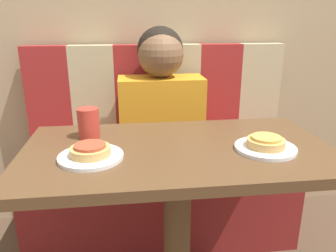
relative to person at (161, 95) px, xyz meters
name	(u,v)px	position (x,y,z in m)	size (l,w,h in m)	color
booth_seat	(162,197)	(0.00, -0.01, -0.57)	(1.39, 0.47, 0.46)	maroon
booth_backrest	(158,98)	(0.00, 0.19, -0.06)	(1.39, 0.08, 0.58)	maroon
dining_table	(178,176)	(0.00, -0.56, -0.17)	(1.05, 0.57, 0.75)	brown
person	(161,95)	(0.00, 0.00, 0.00)	(0.42, 0.25, 0.68)	orange
plate_left	(91,157)	(-0.29, -0.62, -0.05)	(0.20, 0.20, 0.01)	white
plate_right	(265,148)	(0.29, -0.62, -0.05)	(0.20, 0.20, 0.01)	white
pizza_left	(90,150)	(-0.29, -0.62, -0.03)	(0.13, 0.13, 0.04)	tan
pizza_right	(266,142)	(0.29, -0.62, -0.03)	(0.13, 0.13, 0.04)	tan
drinking_cup	(89,123)	(-0.31, -0.42, 0.00)	(0.08, 0.08, 0.11)	#B23328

